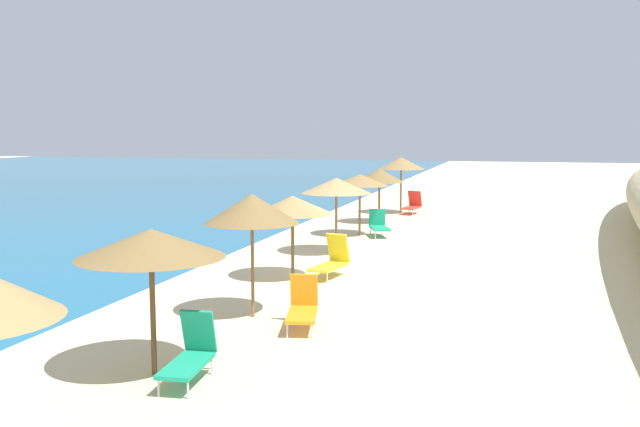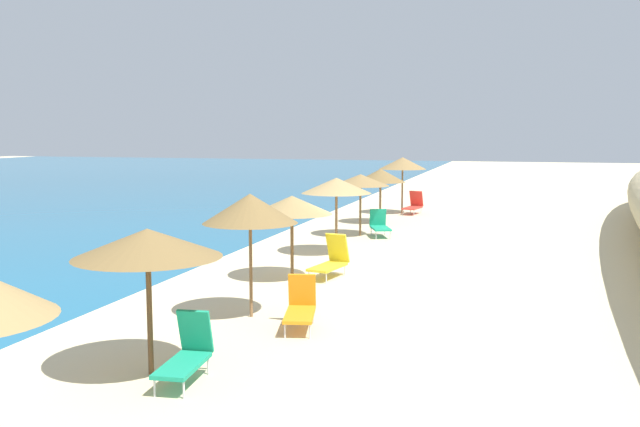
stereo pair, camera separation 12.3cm
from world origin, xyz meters
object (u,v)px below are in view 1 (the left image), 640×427
at_px(beach_umbrella_3, 293,205).
at_px(lounge_chair_1, 332,260).
at_px(beach_umbrella_6, 379,176).
at_px(beach_umbrella_4, 336,186).
at_px(lounge_chair_0, 190,354).
at_px(lounge_chair_2, 412,205).
at_px(beach_umbrella_5, 360,180).
at_px(lounge_chair_3, 303,307).
at_px(lounge_chair_4, 379,225).
at_px(beach_umbrella_1, 151,244).
at_px(beach_umbrella_2, 252,209).
at_px(beach_umbrella_7, 401,163).

height_order(beach_umbrella_3, lounge_chair_1, beach_umbrella_3).
bearing_deg(beach_umbrella_6, beach_umbrella_4, -179.00).
bearing_deg(beach_umbrella_6, lounge_chair_1, -175.40).
distance_m(lounge_chair_0, lounge_chair_1, 8.70).
xyz_separation_m(beach_umbrella_4, lounge_chair_2, (12.26, -0.79, -1.86)).
distance_m(beach_umbrella_5, lounge_chair_3, 13.33).
xyz_separation_m(lounge_chair_0, lounge_chair_4, (16.68, 0.08, -0.01)).
relative_size(beach_umbrella_3, lounge_chair_4, 1.57).
distance_m(beach_umbrella_4, lounge_chair_3, 9.20).
xyz_separation_m(beach_umbrella_1, beach_umbrella_6, (20.57, 0.12, -0.10)).
bearing_deg(beach_umbrella_4, beach_umbrella_6, 1.00).
distance_m(beach_umbrella_6, lounge_chair_2, 4.39).
distance_m(lounge_chair_0, lounge_chair_3, 3.61).
bearing_deg(lounge_chair_1, lounge_chair_2, -78.99).
xyz_separation_m(lounge_chair_0, lounge_chair_2, (24.64, -0.07, -0.00)).
xyz_separation_m(beach_umbrella_2, beach_umbrella_4, (8.33, 0.24, -0.12)).
relative_size(beach_umbrella_5, beach_umbrella_6, 1.00).
bearing_deg(beach_umbrella_2, beach_umbrella_6, 1.32).
distance_m(beach_umbrella_7, lounge_chair_0, 24.71).
distance_m(beach_umbrella_1, beach_umbrella_7, 24.49).
relative_size(lounge_chair_1, lounge_chair_4, 1.09).
xyz_separation_m(beach_umbrella_6, beach_umbrella_7, (3.92, -0.35, 0.39)).
height_order(beach_umbrella_4, beach_umbrella_6, beach_umbrella_4).
height_order(beach_umbrella_1, lounge_chair_3, beach_umbrella_1).
distance_m(beach_umbrella_2, beach_umbrella_3, 4.09).
xyz_separation_m(beach_umbrella_3, beach_umbrella_7, (16.51, -0.35, 0.45)).
xyz_separation_m(beach_umbrella_3, beach_umbrella_5, (8.51, -0.01, 0.13)).
bearing_deg(beach_umbrella_1, lounge_chair_2, -1.92).
relative_size(beach_umbrella_1, beach_umbrella_5, 1.02).
height_order(lounge_chair_2, lounge_chair_3, lounge_chair_2).
distance_m(beach_umbrella_2, beach_umbrella_7, 20.56).
height_order(beach_umbrella_7, lounge_chair_4, beach_umbrella_7).
relative_size(beach_umbrella_2, lounge_chair_2, 1.75).
bearing_deg(beach_umbrella_4, beach_umbrella_5, 1.85).
bearing_deg(lounge_chair_1, beach_umbrella_3, 42.33).
distance_m(lounge_chair_0, lounge_chair_4, 16.68).
distance_m(lounge_chair_1, lounge_chair_2, 15.94).
distance_m(beach_umbrella_1, beach_umbrella_2, 3.94).
distance_m(beach_umbrella_2, lounge_chair_4, 12.79).
distance_m(beach_umbrella_3, beach_umbrella_7, 16.52).
bearing_deg(beach_umbrella_1, lounge_chair_3, -25.35).
xyz_separation_m(beach_umbrella_4, lounge_chair_4, (4.30, -0.64, -1.87)).
xyz_separation_m(beach_umbrella_2, lounge_chair_3, (-0.54, -1.34, -1.99)).
bearing_deg(beach_umbrella_4, beach_umbrella_1, 179.87).
bearing_deg(lounge_chair_2, beach_umbrella_6, 86.41).
bearing_deg(lounge_chair_0, lounge_chair_1, -96.11).
bearing_deg(lounge_chair_0, lounge_chair_2, -95.63).
distance_m(beach_umbrella_3, beach_umbrella_6, 12.59).
xyz_separation_m(beach_umbrella_7, lounge_chair_0, (-24.62, -0.52, -2.08)).
height_order(beach_umbrella_4, lounge_chair_0, beach_umbrella_4).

